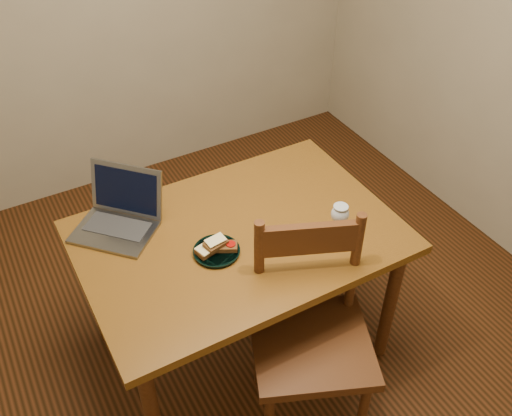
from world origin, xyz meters
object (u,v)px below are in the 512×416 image
table (239,248)px  milk_glass (339,219)px  chair (311,330)px  laptop (120,212)px  plate (217,251)px

table → milk_glass: size_ratio=9.05×
table → chair: (0.09, -0.44, -0.11)m
laptop → table: bearing=9.7°
milk_glass → laptop: bearing=147.0°
table → milk_glass: 0.44m
chair → plate: bearing=142.6°
milk_glass → plate: bearing=164.4°
laptop → chair: bearing=-10.1°
table → laptop: laptop is taller
plate → milk_glass: milk_glass is taller
chair → table: bearing=123.9°
plate → milk_glass: (0.49, -0.14, 0.06)m
table → laptop: bearing=143.3°
table → plate: 0.17m
table → laptop: (-0.40, 0.30, 0.15)m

